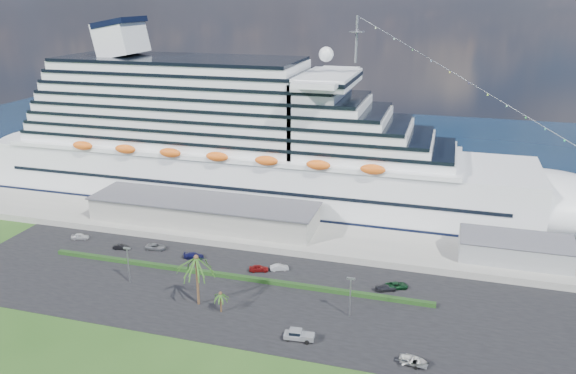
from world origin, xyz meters
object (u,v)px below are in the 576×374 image
(parked_car_3, at_px, (194,256))
(boat_trailer, at_px, (414,360))
(cruise_ship, at_px, (246,147))
(pickup_truck, at_px, (299,335))

(parked_car_3, relative_size, boat_trailer, 0.81)
(cruise_ship, xyz_separation_m, pickup_truck, (34.15, -66.46, -15.50))
(cruise_ship, height_order, boat_trailer, cruise_ship)
(parked_car_3, distance_m, boat_trailer, 59.43)
(cruise_ship, bearing_deg, boat_trailer, -51.34)
(pickup_truck, distance_m, boat_trailer, 20.56)
(pickup_truck, relative_size, boat_trailer, 0.98)
(cruise_ship, distance_m, parked_car_3, 44.30)
(cruise_ship, relative_size, pickup_truck, 33.45)
(cruise_ship, height_order, pickup_truck, cruise_ship)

